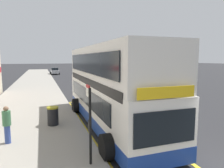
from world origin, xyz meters
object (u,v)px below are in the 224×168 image
at_px(parked_car_white_far, 82,72).
at_px(parked_car_silver_behind, 55,71).
at_px(parked_car_maroon_distant, 97,76).
at_px(pedestrian_further_back, 7,123).
at_px(litter_bin, 53,116).
at_px(double_decker_bus, 109,88).
at_px(parked_car_silver_kerbside, 121,80).
at_px(bus_stop_sign, 90,118).

xyz_separation_m(parked_car_white_far, parked_car_silver_behind, (-5.75, 4.89, 0.00)).
relative_size(parked_car_maroon_distant, pedestrian_further_back, 2.59).
xyz_separation_m(parked_car_silver_behind, litter_bin, (-2.58, -39.41, -0.15)).
height_order(double_decker_bus, pedestrian_further_back, double_decker_bus).
bearing_deg(parked_car_white_far, double_decker_bus, -98.42).
xyz_separation_m(double_decker_bus, parked_car_white_far, (5.24, 34.95, -1.27)).
xyz_separation_m(double_decker_bus, pedestrian_further_back, (-5.07, -1.47, -1.05)).
bearing_deg(double_decker_bus, parked_car_white_far, 81.47).
bearing_deg(pedestrian_further_back, double_decker_bus, 16.14).
relative_size(parked_car_white_far, pedestrian_further_back, 2.59).
relative_size(parked_car_silver_kerbside, parked_car_maroon_distant, 1.00).
distance_m(pedestrian_further_back, litter_bin, 2.76).
distance_m(bus_stop_sign, parked_car_silver_kerbside, 21.85).
bearing_deg(parked_car_maroon_distant, double_decker_bus, -104.61).
bearing_deg(litter_bin, pedestrian_further_back, -136.27).
relative_size(parked_car_silver_kerbside, pedestrian_further_back, 2.59).
relative_size(parked_car_silver_kerbside, parked_car_silver_behind, 1.00).
height_order(bus_stop_sign, parked_car_maroon_distant, bus_stop_sign).
xyz_separation_m(parked_car_silver_kerbside, litter_bin, (-10.11, -15.13, -0.15)).
xyz_separation_m(parked_car_silver_kerbside, parked_car_maroon_distant, (-1.74, 6.76, 0.00)).
height_order(parked_car_white_far, parked_car_silver_kerbside, same).
distance_m(double_decker_bus, parked_car_white_far, 35.36).
bearing_deg(parked_car_white_far, litter_bin, -103.47).
bearing_deg(parked_car_white_far, parked_car_maroon_distant, -89.73).
relative_size(double_decker_bus, parked_car_silver_behind, 2.67).
relative_size(bus_stop_sign, parked_car_silver_behind, 0.65).
height_order(bus_stop_sign, pedestrian_further_back, bus_stop_sign).
distance_m(double_decker_bus, litter_bin, 3.43).
height_order(double_decker_bus, bus_stop_sign, double_decker_bus).
bearing_deg(parked_car_silver_kerbside, parked_car_white_far, -82.84).
relative_size(double_decker_bus, litter_bin, 11.17).
height_order(parked_car_maroon_distant, litter_bin, parked_car_maroon_distant).
relative_size(parked_car_silver_behind, parked_car_maroon_distant, 1.00).
distance_m(parked_car_maroon_distant, litter_bin, 23.44).
relative_size(bus_stop_sign, pedestrian_further_back, 1.68).
distance_m(parked_car_silver_behind, litter_bin, 39.50).
height_order(double_decker_bus, litter_bin, double_decker_bus).
relative_size(bus_stop_sign, litter_bin, 2.70).
xyz_separation_m(parked_car_silver_kerbside, parked_car_silver_behind, (-7.53, 24.28, 0.00)).
bearing_deg(litter_bin, double_decker_bus, -7.77).
distance_m(bus_stop_sign, parked_car_silver_behind, 44.15).
relative_size(parked_car_maroon_distant, litter_bin, 4.18).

